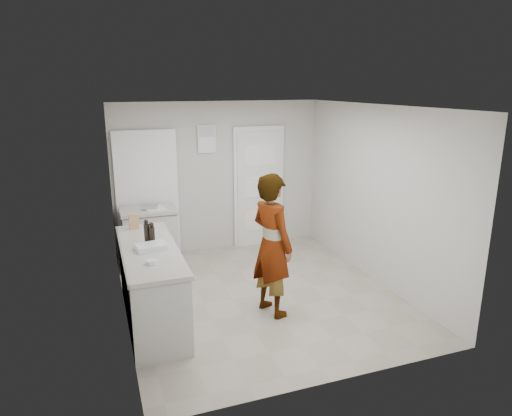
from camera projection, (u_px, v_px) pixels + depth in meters
name	position (u px, v px, depth m)	size (l,w,h in m)	color
ground	(260.00, 295.00, 6.19)	(4.00, 4.00, 0.00)	#9D9483
room_shell	(210.00, 191.00, 7.63)	(4.00, 4.00, 4.00)	beige
main_counter	(151.00, 287.00, 5.42)	(0.64, 1.96, 0.93)	silver
side_counter	(150.00, 240.00, 7.07)	(0.84, 0.61, 0.93)	silver
person	(272.00, 245.00, 5.50)	(0.65, 0.42, 1.77)	silver
cake_mix_box	(134.00, 222.00, 5.95)	(0.12, 0.06, 0.20)	#A77553
spice_jar	(152.00, 227.00, 5.94)	(0.05, 0.05, 0.08)	tan
oil_cruet_a	(152.00, 233.00, 5.39)	(0.07, 0.07, 0.27)	black
oil_cruet_b	(147.00, 232.00, 5.41)	(0.07, 0.07, 0.30)	black
baking_dish	(151.00, 247.00, 5.24)	(0.37, 0.28, 0.06)	silver
egg_bowl	(152.00, 262.00, 4.80)	(0.12, 0.12, 0.04)	silver
papers	(154.00, 208.00, 6.98)	(0.28, 0.36, 0.01)	white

